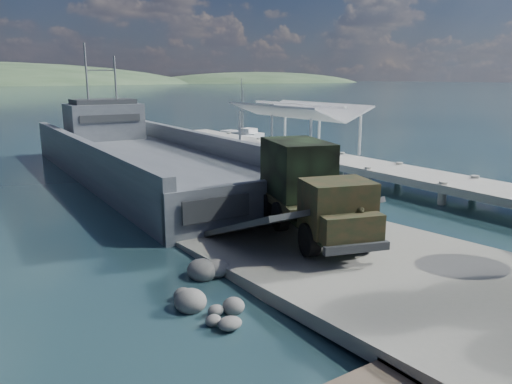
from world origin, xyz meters
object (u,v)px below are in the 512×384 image
object	(u,v)px
sailboat_far	(243,135)
military_truck	(309,189)
landing_craft	(146,165)
sailboat_near	(244,141)
soldier	(360,239)
pier	(305,147)

from	to	relation	value
sailboat_far	military_truck	bearing A→B (deg)	-129.20
military_truck	sailboat_far	bearing A→B (deg)	79.53
landing_craft	sailboat_near	distance (m)	20.21
military_truck	soldier	bearing A→B (deg)	-83.01
military_truck	sailboat_far	world-z (taller)	sailboat_far
pier	sailboat_near	world-z (taller)	sailboat_near
landing_craft	sailboat_near	world-z (taller)	landing_craft
pier	military_truck	distance (m)	20.16
pier	soldier	distance (m)	23.80
pier	sailboat_far	xyz separation A→B (m)	(6.44, 19.95, -1.20)
sailboat_far	landing_craft	bearing A→B (deg)	-149.78
sailboat_near	landing_craft	bearing A→B (deg)	-147.29
military_truck	sailboat_near	world-z (taller)	sailboat_near
soldier	military_truck	bearing A→B (deg)	81.59
pier	sailboat_near	size ratio (longest dim) A/B	7.04
pier	sailboat_far	size ratio (longest dim) A/B	5.87
pier	military_truck	size ratio (longest dim) A/B	4.90
military_truck	sailboat_near	distance (m)	34.41
sailboat_near	military_truck	bearing A→B (deg)	-120.99
landing_craft	military_truck	world-z (taller)	landing_craft
pier	landing_craft	distance (m)	13.39
soldier	sailboat_far	xyz separation A→B (m)	(19.88, 39.59, -0.97)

